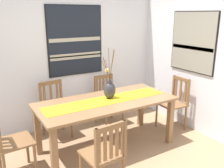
# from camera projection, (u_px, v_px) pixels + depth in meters

# --- Properties ---
(wall_back) EXTENTS (6.40, 0.12, 2.70)m
(wall_back) POSITION_uv_depth(u_px,v_px,m) (65.00, 52.00, 4.36)
(wall_back) COLOR silver
(wall_back) RESTS_ON ground_plane
(wall_side) EXTENTS (0.12, 6.40, 2.70)m
(wall_side) POSITION_uv_depth(u_px,v_px,m) (224.00, 58.00, 3.75)
(wall_side) COLOR silver
(wall_side) RESTS_ON ground_plane
(dining_table) EXTENTS (2.04, 0.91, 0.78)m
(dining_table) POSITION_uv_depth(u_px,v_px,m) (107.00, 107.00, 3.63)
(dining_table) COLOR #8E6642
(dining_table) RESTS_ON ground_plane
(table_runner) EXTENTS (1.88, 0.36, 0.01)m
(table_runner) POSITION_uv_depth(u_px,v_px,m) (106.00, 100.00, 3.60)
(table_runner) COLOR gold
(table_runner) RESTS_ON dining_table
(centerpiece_vase) EXTENTS (0.26, 0.23, 0.78)m
(centerpiece_vase) POSITION_uv_depth(u_px,v_px,m) (110.00, 89.00, 3.64)
(centerpiece_vase) COLOR #333338
(centerpiece_vase) RESTS_ON dining_table
(chair_0) EXTENTS (0.45, 0.45, 0.90)m
(chair_0) POSITION_uv_depth(u_px,v_px,m) (107.00, 98.00, 4.59)
(chair_0) COLOR brown
(chair_0) RESTS_ON ground_plane
(chair_1) EXTENTS (0.44, 0.44, 0.92)m
(chair_1) POSITION_uv_depth(u_px,v_px,m) (10.00, 141.00, 3.02)
(chair_1) COLOR brown
(chair_1) RESTS_ON ground_plane
(chair_2) EXTENTS (0.45, 0.45, 0.93)m
(chair_2) POSITION_uv_depth(u_px,v_px,m) (55.00, 108.00, 4.09)
(chair_2) COLOR brown
(chair_2) RESTS_ON ground_plane
(chair_3) EXTENTS (0.45, 0.45, 0.90)m
(chair_3) POSITION_uv_depth(u_px,v_px,m) (104.00, 154.00, 2.74)
(chair_3) COLOR brown
(chair_3) RESTS_ON ground_plane
(chair_4) EXTENTS (0.43, 0.43, 0.93)m
(chair_4) POSITION_uv_depth(u_px,v_px,m) (174.00, 102.00, 4.36)
(chair_4) COLOR brown
(chair_4) RESTS_ON ground_plane
(painting_on_back_wall) EXTENTS (1.03, 0.05, 1.22)m
(painting_on_back_wall) POSITION_uv_depth(u_px,v_px,m) (75.00, 41.00, 4.34)
(painting_on_back_wall) COLOR black
(painting_on_side_wall) EXTENTS (0.05, 0.92, 1.01)m
(painting_on_side_wall) POSITION_uv_depth(u_px,v_px,m) (193.00, 42.00, 4.13)
(painting_on_side_wall) COLOR black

